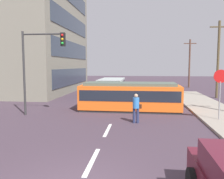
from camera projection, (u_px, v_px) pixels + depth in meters
The scene contains 13 objects.
ground_plane at pixel (116, 114), 16.02m from camera, with size 120.00×120.00×0.00m, color #433440.
lane_stripe_1 at pixel (92, 161), 8.12m from camera, with size 0.16×2.40×0.01m, color silver.
lane_stripe_2 at pixel (108, 130), 12.07m from camera, with size 0.16×2.40×0.01m, color silver.
lane_stripe_3 at pixel (123, 99), 23.44m from camera, with size 0.16×2.40×0.01m, color silver.
lane_stripe_4 at pixel (127, 92), 29.37m from camera, with size 0.16×2.40×0.01m, color silver.
corner_building at pixel (14, 14), 29.36m from camera, with size 14.64×16.53×19.20m.
streetcar_tram at pixel (130, 96), 17.30m from camera, with size 7.20×2.66×2.03m.
city_bus at pixel (112, 86), 26.21m from camera, with size 2.56×5.97×1.81m.
pedestrian_crossing at pixel (136, 107), 13.46m from camera, with size 0.51×0.36×1.67m.
stop_sign at pixel (220, 84), 13.64m from camera, with size 0.76×0.07×2.88m.
traffic_light_mast at pixel (39, 57), 15.28m from camera, with size 2.86×0.33×5.43m.
utility_pole_mid at pixel (218, 58), 23.69m from camera, with size 1.80×0.24×7.63m.
utility_pole_far at pixel (189, 62), 35.33m from camera, with size 1.80×0.24×7.09m.
Camera 1 is at (1.57, -5.70, 3.24)m, focal length 38.33 mm.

